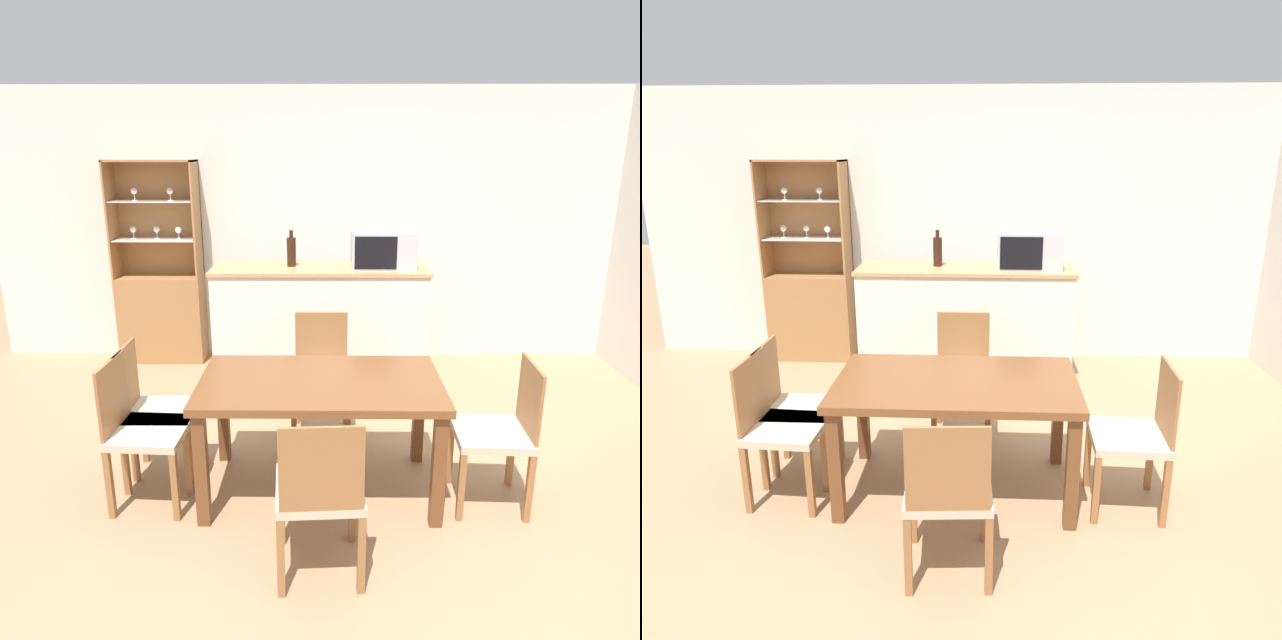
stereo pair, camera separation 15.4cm
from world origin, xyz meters
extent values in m
plane|color=#A37F5B|center=(0.00, 0.00, 0.00)|extent=(18.00, 18.00, 0.00)
cube|color=silver|center=(0.00, 2.63, 1.27)|extent=(6.80, 0.06, 2.55)
cube|color=silver|center=(-0.24, 1.93, 0.50)|extent=(1.82, 0.53, 1.00)
cube|color=tan|center=(-0.24, 1.93, 1.02)|extent=(1.85, 0.56, 0.03)
cube|color=#A37042|center=(-1.77, 2.44, 0.42)|extent=(0.80, 0.32, 0.83)
cube|color=#A37042|center=(-1.77, 2.59, 1.37)|extent=(0.80, 0.02, 1.07)
cube|color=#A37042|center=(-2.16, 2.44, 1.37)|extent=(0.02, 0.32, 1.07)
cube|color=#A37042|center=(-1.38, 2.44, 1.37)|extent=(0.02, 0.32, 1.07)
cube|color=#A37042|center=(-1.77, 2.44, 1.90)|extent=(0.80, 0.32, 0.02)
cube|color=white|center=(-1.77, 2.44, 1.19)|extent=(0.75, 0.28, 0.01)
cube|color=white|center=(-1.77, 2.44, 1.54)|extent=(0.75, 0.28, 0.01)
cylinder|color=white|center=(-1.99, 2.46, 1.19)|extent=(0.04, 0.04, 0.01)
cylinder|color=white|center=(-1.99, 2.46, 1.23)|extent=(0.01, 0.01, 0.06)
sphere|color=white|center=(-1.99, 2.46, 1.28)|extent=(0.06, 0.06, 0.06)
cylinder|color=white|center=(-1.93, 2.43, 1.55)|extent=(0.04, 0.04, 0.01)
cylinder|color=white|center=(-1.93, 2.43, 1.58)|extent=(0.01, 0.01, 0.06)
sphere|color=white|center=(-1.93, 2.43, 1.63)|extent=(0.06, 0.06, 0.06)
cylinder|color=white|center=(-1.77, 2.47, 1.19)|extent=(0.04, 0.04, 0.01)
cylinder|color=white|center=(-1.77, 2.47, 1.23)|extent=(0.01, 0.01, 0.06)
sphere|color=white|center=(-1.77, 2.47, 1.28)|extent=(0.06, 0.06, 0.06)
cylinder|color=white|center=(-1.61, 2.43, 1.55)|extent=(0.04, 0.04, 0.01)
cylinder|color=white|center=(-1.61, 2.43, 1.58)|extent=(0.01, 0.01, 0.06)
sphere|color=white|center=(-1.61, 2.43, 1.63)|extent=(0.06, 0.06, 0.06)
cylinder|color=white|center=(-1.55, 2.42, 1.19)|extent=(0.04, 0.04, 0.01)
cylinder|color=white|center=(-1.55, 2.42, 1.23)|extent=(0.01, 0.01, 0.06)
sphere|color=white|center=(-1.55, 2.42, 1.28)|extent=(0.06, 0.06, 0.06)
cube|color=brown|center=(-0.22, 0.20, 0.70)|extent=(1.40, 0.81, 0.05)
cube|color=brown|center=(-0.86, -0.14, 0.34)|extent=(0.07, 0.07, 0.67)
cube|color=brown|center=(0.42, -0.14, 0.34)|extent=(0.07, 0.07, 0.67)
cube|color=brown|center=(-0.86, 0.55, 0.34)|extent=(0.07, 0.07, 0.67)
cube|color=brown|center=(0.42, 0.55, 0.34)|extent=(0.07, 0.07, 0.67)
cube|color=#C1B299|center=(0.76, 0.08, 0.44)|extent=(0.43, 0.43, 0.05)
cube|color=#936038|center=(0.96, 0.07, 0.67)|extent=(0.03, 0.38, 0.41)
cube|color=#936038|center=(0.57, -0.10, 0.21)|extent=(0.04, 0.04, 0.42)
cube|color=#936038|center=(0.58, 0.27, 0.21)|extent=(0.04, 0.04, 0.42)
cube|color=#936038|center=(0.94, -0.11, 0.21)|extent=(0.04, 0.04, 0.42)
cube|color=#936038|center=(0.95, 0.26, 0.21)|extent=(0.04, 0.04, 0.42)
cube|color=#C1B299|center=(-1.20, 0.08, 0.44)|extent=(0.43, 0.43, 0.05)
cube|color=#936038|center=(-1.39, 0.09, 0.67)|extent=(0.04, 0.38, 0.41)
cube|color=#936038|center=(-1.00, 0.26, 0.21)|extent=(0.04, 0.04, 0.42)
cube|color=#936038|center=(-1.02, -0.11, 0.21)|extent=(0.04, 0.04, 0.42)
cube|color=#936038|center=(-1.37, 0.28, 0.21)|extent=(0.04, 0.04, 0.42)
cube|color=#936038|center=(-1.39, -0.09, 0.21)|extent=(0.04, 0.04, 0.42)
cube|color=#C1B299|center=(-0.22, -0.48, 0.44)|extent=(0.44, 0.44, 0.05)
cube|color=#936038|center=(-0.20, -0.67, 0.67)|extent=(0.38, 0.04, 0.41)
cube|color=#936038|center=(-0.42, -0.30, 0.21)|extent=(0.04, 0.04, 0.42)
cube|color=#936038|center=(-0.04, -0.28, 0.21)|extent=(0.04, 0.04, 0.42)
cube|color=#936038|center=(-0.39, -0.67, 0.21)|extent=(0.04, 0.04, 0.42)
cube|color=#936038|center=(-0.02, -0.65, 0.21)|extent=(0.04, 0.04, 0.42)
cube|color=#C1B299|center=(-1.20, 0.32, 0.44)|extent=(0.41, 0.41, 0.05)
cube|color=#936038|center=(-1.39, 0.32, 0.67)|extent=(0.02, 0.38, 0.41)
cube|color=#936038|center=(-1.01, 0.51, 0.21)|extent=(0.04, 0.04, 0.42)
cube|color=#936038|center=(-1.01, 0.14, 0.21)|extent=(0.04, 0.04, 0.42)
cube|color=#936038|center=(-1.38, 0.51, 0.21)|extent=(0.04, 0.04, 0.42)
cube|color=#936038|center=(-1.38, 0.14, 0.21)|extent=(0.04, 0.04, 0.42)
cube|color=#C1B299|center=(-0.22, 0.88, 0.44)|extent=(0.41, 0.41, 0.05)
cube|color=#936038|center=(-0.22, 1.08, 0.67)|extent=(0.38, 0.02, 0.41)
cube|color=#936038|center=(-0.03, 0.70, 0.21)|extent=(0.04, 0.04, 0.42)
cube|color=#936038|center=(-0.40, 0.70, 0.21)|extent=(0.04, 0.04, 0.42)
cube|color=#936038|center=(-0.03, 1.07, 0.21)|extent=(0.04, 0.04, 0.42)
cube|color=#936038|center=(-0.40, 1.07, 0.21)|extent=(0.04, 0.04, 0.42)
cube|color=#B7BABF|center=(0.30, 1.94, 1.18)|extent=(0.54, 0.36, 0.31)
cube|color=black|center=(0.22, 1.75, 1.18)|extent=(0.35, 0.01, 0.27)
cylinder|color=black|center=(-0.48, 1.97, 1.15)|extent=(0.08, 0.08, 0.25)
cylinder|color=black|center=(-0.48, 1.97, 1.31)|extent=(0.03, 0.03, 0.06)
camera|label=1|loc=(-0.19, -2.85, 2.01)|focal=32.00mm
camera|label=2|loc=(-0.04, -2.85, 2.01)|focal=32.00mm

